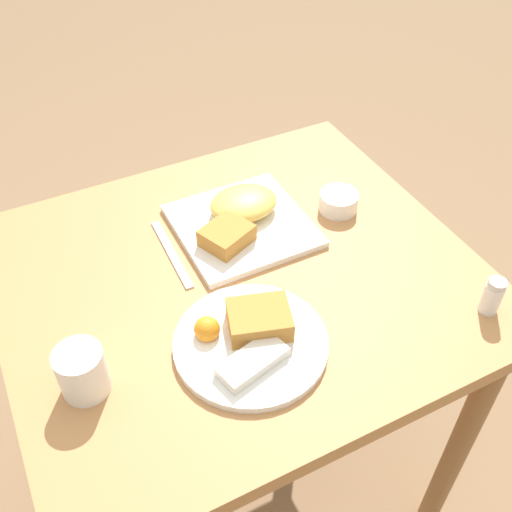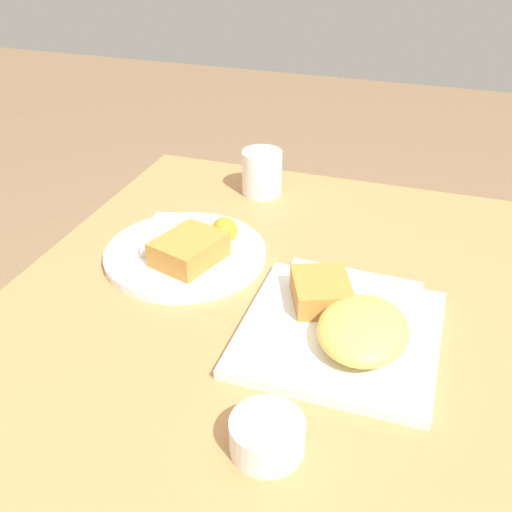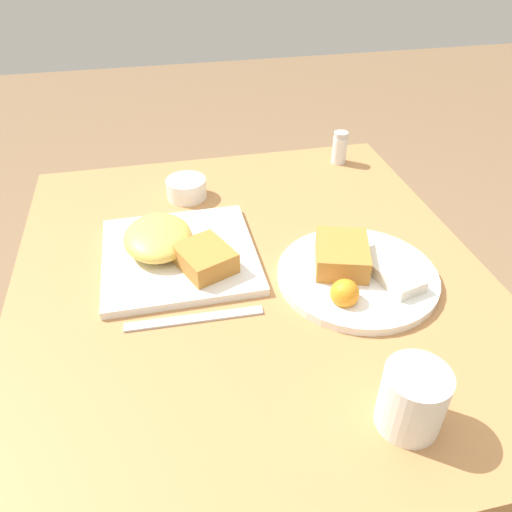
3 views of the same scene
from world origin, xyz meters
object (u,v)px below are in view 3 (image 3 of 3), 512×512
at_px(plate_square_near, 174,249).
at_px(salt_shaker, 340,149).
at_px(plate_oval_far, 355,271).
at_px(coffee_mug, 412,399).
at_px(butter_knife, 195,319).
at_px(sauce_ramekin, 187,188).

xyz_separation_m(plate_square_near, salt_shaker, (-0.29, 0.40, 0.01)).
bearing_deg(plate_oval_far, salt_shaker, 163.58).
bearing_deg(plate_square_near, salt_shaker, 125.99).
distance_m(plate_square_near, coffee_mug, 0.46).
relative_size(butter_knife, coffee_mug, 2.40).
bearing_deg(coffee_mug, plate_oval_far, 171.63).
relative_size(plate_oval_far, sauce_ramekin, 3.22).
bearing_deg(sauce_ramekin, salt_shaker, 103.22).
height_order(salt_shaker, butter_knife, salt_shaker).
height_order(sauce_ramekin, butter_knife, sauce_ramekin).
height_order(plate_square_near, coffee_mug, coffee_mug).
bearing_deg(butter_knife, coffee_mug, -43.60).
distance_m(plate_oval_far, butter_knife, 0.27).
xyz_separation_m(plate_oval_far, salt_shaker, (-0.41, 0.12, 0.02)).
height_order(sauce_ramekin, coffee_mug, coffee_mug).
distance_m(plate_square_near, salt_shaker, 0.50).
height_order(butter_knife, coffee_mug, coffee_mug).
xyz_separation_m(sauce_ramekin, salt_shaker, (-0.08, 0.36, 0.01)).
bearing_deg(salt_shaker, butter_knife, -40.84).
relative_size(salt_shaker, coffee_mug, 0.85).
height_order(plate_oval_far, butter_knife, plate_oval_far).
bearing_deg(coffee_mug, salt_shaker, 166.70).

